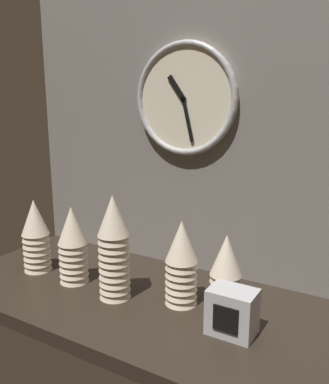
% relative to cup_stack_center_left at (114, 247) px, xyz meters
% --- Properties ---
extents(ground_plane, '(1.60, 0.56, 0.04)m').
position_rel_cup_stack_center_left_xyz_m(ground_plane, '(0.25, 0.05, -0.17)').
color(ground_plane, black).
extents(wall_tiled_back, '(1.60, 0.03, 1.05)m').
position_rel_cup_stack_center_left_xyz_m(wall_tiled_back, '(0.25, 0.32, 0.37)').
color(wall_tiled_back, slate).
rests_on(wall_tiled_back, ground_plane).
extents(cup_stack_center_left, '(0.09, 0.09, 0.30)m').
position_rel_cup_stack_center_left_xyz_m(cup_stack_center_left, '(0.00, 0.00, 0.00)').
color(cup_stack_center_left, beige).
rests_on(cup_stack_center_left, ground_plane).
extents(cup_stack_center, '(0.09, 0.09, 0.24)m').
position_rel_cup_stack_center_left_xyz_m(cup_stack_center, '(0.18, 0.07, -0.03)').
color(cup_stack_center, beige).
rests_on(cup_stack_center, ground_plane).
extents(cup_stack_center_right, '(0.09, 0.09, 0.20)m').
position_rel_cup_stack_center_left_xyz_m(cup_stack_center_right, '(0.29, 0.13, -0.05)').
color(cup_stack_center_right, beige).
rests_on(cup_stack_center_right, ground_plane).
extents(cup_stack_left, '(0.09, 0.09, 0.24)m').
position_rel_cup_stack_center_left_xyz_m(cup_stack_left, '(-0.17, 0.02, -0.03)').
color(cup_stack_left, beige).
rests_on(cup_stack_left, ground_plane).
extents(cup_stack_far_left, '(0.09, 0.09, 0.24)m').
position_rel_cup_stack_center_left_xyz_m(cup_stack_far_left, '(-0.34, 0.02, -0.03)').
color(cup_stack_far_left, beige).
rests_on(cup_stack_far_left, ground_plane).
extents(wall_clock, '(0.35, 0.03, 0.35)m').
position_rel_cup_stack_center_left_xyz_m(wall_clock, '(0.07, 0.29, 0.41)').
color(wall_clock, beige).
extents(napkin_dispenser, '(0.11, 0.09, 0.11)m').
position_rel_cup_stack_center_left_xyz_m(napkin_dispenser, '(0.36, -0.00, -0.10)').
color(napkin_dispenser, '#B7B7BC').
rests_on(napkin_dispenser, ground_plane).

